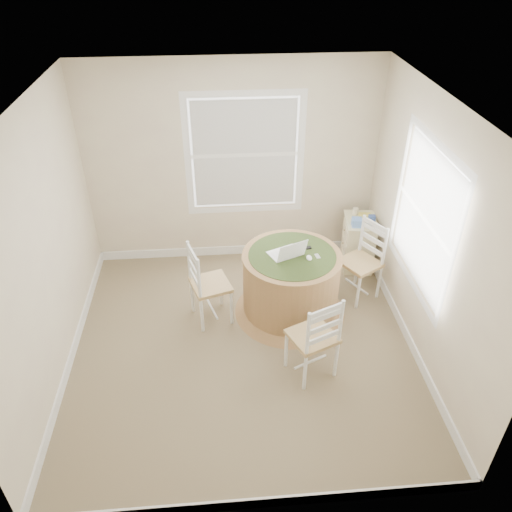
{
  "coord_description": "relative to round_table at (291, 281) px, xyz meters",
  "views": [
    {
      "loc": [
        -0.19,
        -3.91,
        3.84
      ],
      "look_at": [
        0.18,
        0.45,
        0.86
      ],
      "focal_mm": 35.0,
      "sensor_mm": 36.0,
      "label": 1
    }
  ],
  "objects": [
    {
      "name": "phone",
      "position": [
        0.27,
        -0.05,
        0.36
      ],
      "size": [
        0.06,
        0.1,
        0.02
      ],
      "primitive_type": "cube",
      "rotation": [
        0.0,
        0.0,
        0.17
      ],
      "color": "#B7BABF",
      "rests_on": "round_table"
    },
    {
      "name": "chair_right",
      "position": [
        0.85,
        0.24,
        0.04
      ],
      "size": [
        0.56,
        0.56,
        0.95
      ],
      "primitive_type": null,
      "rotation": [
        0.0,
        0.0,
        -1.04
      ],
      "color": "white",
      "rests_on": "ground"
    },
    {
      "name": "box_blue",
      "position": [
        1.09,
        0.75,
        0.32
      ],
      "size": [
        0.09,
        0.09,
        0.12
      ],
      "primitive_type": "cube",
      "rotation": [
        0.0,
        0.0,
        -0.13
      ],
      "color": "#2F498D",
      "rests_on": "corner_chest"
    },
    {
      "name": "round_table",
      "position": [
        0.0,
        0.0,
        0.0
      ],
      "size": [
        1.28,
        1.28,
        0.79
      ],
      "rotation": [
        0.0,
        0.0,
        0.17
      ],
      "color": "#996B44",
      "rests_on": "ground"
    },
    {
      "name": "mouse",
      "position": [
        0.17,
        -0.08,
        0.37
      ],
      "size": [
        0.08,
        0.11,
        0.03
      ],
      "primitive_type": "ellipsoid",
      "rotation": [
        0.0,
        0.0,
        0.17
      ],
      "color": "white",
      "rests_on": "round_table"
    },
    {
      "name": "room",
      "position": [
        -0.41,
        -0.37,
        0.87
      ],
      "size": [
        3.64,
        3.64,
        2.64
      ],
      "color": "#7A6B4D",
      "rests_on": "ground"
    },
    {
      "name": "corner_chest",
      "position": [
        1.0,
        0.85,
        -0.08
      ],
      "size": [
        0.45,
        0.57,
        0.69
      ],
      "rotation": [
        0.0,
        0.0,
        -0.13
      ],
      "color": "beige",
      "rests_on": "ground"
    },
    {
      "name": "cup_cream",
      "position": [
        0.96,
        0.99,
        0.3
      ],
      "size": [
        0.07,
        0.07,
        0.09
      ],
      "primitive_type": "cylinder",
      "color": "beige",
      "rests_on": "corner_chest"
    },
    {
      "name": "tissue_box",
      "position": [
        0.92,
        0.73,
        0.31
      ],
      "size": [
        0.13,
        0.13,
        0.1
      ],
      "primitive_type": "cube",
      "rotation": [
        0.0,
        0.0,
        -0.13
      ],
      "color": "#5D88D4",
      "rests_on": "corner_chest"
    },
    {
      "name": "keys",
      "position": [
        0.2,
        0.12,
        0.36
      ],
      "size": [
        0.07,
        0.06,
        0.02
      ],
      "primitive_type": "cube",
      "rotation": [
        0.0,
        0.0,
        0.17
      ],
      "color": "black",
      "rests_on": "round_table"
    },
    {
      "name": "chair_near",
      "position": [
        0.08,
        -0.94,
        0.04
      ],
      "size": [
        0.55,
        0.54,
        0.95
      ],
      "primitive_type": null,
      "rotation": [
        0.0,
        0.0,
        3.55
      ],
      "color": "white",
      "rests_on": "ground"
    },
    {
      "name": "laptop",
      "position": [
        -0.06,
        0.0,
        0.39
      ],
      "size": [
        0.44,
        0.42,
        0.24
      ],
      "rotation": [
        0.0,
        0.0,
        3.56
      ],
      "color": "white",
      "rests_on": "round_table"
    },
    {
      "name": "chair_left",
      "position": [
        -0.9,
        -0.03,
        0.04
      ],
      "size": [
        0.51,
        0.52,
        0.95
      ],
      "primitive_type": null,
      "rotation": [
        0.0,
        0.0,
        1.88
      ],
      "color": "white",
      "rests_on": "ground"
    },
    {
      "name": "box_yellow",
      "position": [
        1.05,
        0.89,
        0.29
      ],
      "size": [
        0.16,
        0.12,
        0.06
      ],
      "primitive_type": "cube",
      "rotation": [
        0.0,
        0.0,
        -0.13
      ],
      "color": "#DBCB4D",
      "rests_on": "corner_chest"
    }
  ]
}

